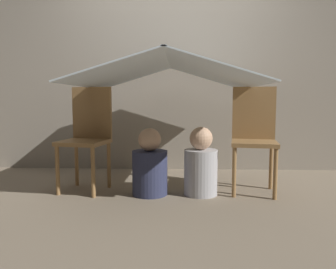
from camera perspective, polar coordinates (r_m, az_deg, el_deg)
name	(u,v)px	position (r m, az deg, el deg)	size (l,w,h in m)	color
ground_plane	(167,199)	(2.85, -0.18, -11.17)	(8.80, 8.80, 0.00)	gray
wall_back	(171,66)	(4.01, 0.60, 11.82)	(7.00, 0.05, 2.50)	gray
chair_left	(87,134)	(3.16, -13.87, 0.17)	(0.46, 0.46, 0.97)	olive
chair_right	(254,134)	(3.11, 14.73, 0.05)	(0.46, 0.46, 0.97)	olive
sheet_canopy	(168,72)	(2.96, 0.00, 10.77)	(1.55, 1.49, 0.25)	silver
person_front	(150,167)	(2.93, -3.19, -5.65)	(0.31, 0.31, 0.60)	#2D3351
person_second	(201,166)	(2.94, 5.74, -5.43)	(0.30, 0.30, 0.61)	#B2B2B7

